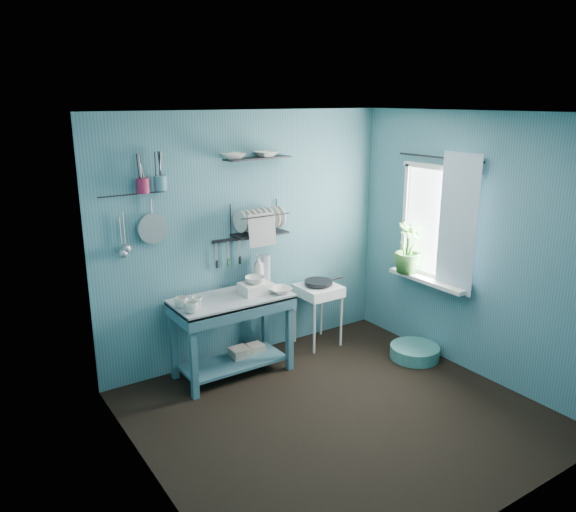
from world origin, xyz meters
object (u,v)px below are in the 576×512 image
colander (153,228)px  floor_basin (415,352)px  work_counter (232,336)px  utensil_cup_magenta (143,186)px  mug_right (182,303)px  hotplate_stand (318,315)px  dish_rack (260,219)px  utensil_cup_teal (160,183)px  water_bottle (266,268)px  wash_tub (255,288)px  potted_plant (408,248)px  storage_tin_large (240,358)px  storage_tin_small (256,353)px  mug_mid (197,302)px  frying_pan (318,282)px  soap_bottle (258,270)px  mug_left (191,307)px

colander → floor_basin: size_ratio=0.55×
work_counter → utensil_cup_magenta: 1.65m
mug_right → hotplate_stand: mug_right is taller
dish_rack → utensil_cup_magenta: bearing=-179.2°
utensil_cup_teal → water_bottle: bearing=-2.4°
mug_right → wash_tub: size_ratio=0.44×
wash_tub → utensil_cup_magenta: bearing=163.2°
hotplate_stand → potted_plant: 1.20m
water_bottle → storage_tin_large: bearing=-158.0°
hotplate_stand → dish_rack: bearing=177.2°
utensil_cup_magenta → potted_plant: size_ratio=0.25×
dish_rack → colander: colander is taller
work_counter → floor_basin: work_counter is taller
wash_tub → storage_tin_small: wash_tub is taller
work_counter → hotplate_stand: bearing=-2.6°
mug_mid → storage_tin_large: 0.88m
hotplate_stand → storage_tin_small: 0.84m
water_bottle → utensil_cup_teal: size_ratio=2.15×
water_bottle → utensil_cup_teal: bearing=177.6°
water_bottle → frying_pan: size_ratio=0.93×
utensil_cup_magenta → dish_rack: bearing=-2.5°
utensil_cup_teal → mug_mid: bearing=-65.0°
mug_right → utensil_cup_teal: (-0.03, 0.26, 1.04)m
dish_rack → work_counter: bearing=-151.3°
mug_mid → soap_bottle: size_ratio=0.33×
mug_mid → storage_tin_large: size_ratio=0.45×
soap_bottle → utensil_cup_teal: 1.34m
frying_pan → floor_basin: bearing=-53.4°
floor_basin → mug_left: bearing=165.2°
mug_mid → dish_rack: size_ratio=0.18×
mug_left → utensil_cup_teal: bearing=96.8°
work_counter → hotplate_stand: work_counter is taller
water_bottle → colander: 1.26m
utensil_cup_teal → wash_tub: bearing=-20.0°
soap_bottle → potted_plant: 1.58m
frying_pan → dish_rack: (-0.65, 0.11, 0.75)m
water_bottle → storage_tin_large: water_bottle is taller
mug_right → dish_rack: bearing=12.7°
water_bottle → utensil_cup_teal: utensil_cup_teal is taller
mug_mid → storage_tin_small: 1.01m
mug_mid → mug_left: bearing=-135.0°
hotplate_stand → colander: bearing=-179.4°
potted_plant → storage_tin_small: (-1.56, 0.52, -0.99)m
hotplate_stand → utensil_cup_magenta: 2.37m
utensil_cup_teal → storage_tin_large: 1.89m
wash_tub → floor_basin: 1.82m
water_bottle → utensil_cup_magenta: utensil_cup_magenta is taller
mug_left → colander: size_ratio=0.44×
mug_mid → utensil_cup_teal: size_ratio=0.77×
utensil_cup_teal → colander: (-0.08, 0.03, -0.40)m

